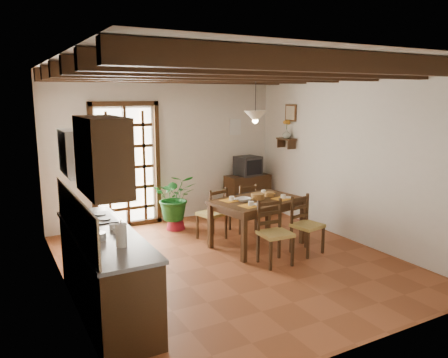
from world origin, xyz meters
TOP-DOWN VIEW (x-y plane):
  - ground_plane at (0.00, 0.00)m, footprint 5.00×5.00m
  - room_shell at (0.00, 0.00)m, footprint 4.52×5.02m
  - ceiling_beams at (0.00, 0.00)m, footprint 4.50×4.34m
  - french_door at (-0.80, 2.45)m, footprint 1.26×0.11m
  - kitchen_counter at (-1.96, -0.60)m, footprint 0.64×2.25m
  - upper_cabinet at (-2.08, -1.30)m, footprint 0.35×0.80m
  - range_hood at (-2.05, -0.05)m, footprint 0.38×0.60m
  - counter_items at (-1.95, -0.51)m, footprint 0.50×1.43m
  - dining_table at (0.71, 0.40)m, footprint 1.55×1.16m
  - chair_near_left at (0.50, -0.37)m, footprint 0.44×0.42m
  - chair_near_right at (1.19, -0.24)m, footprint 0.47×0.46m
  - chair_far_left at (0.23, 1.04)m, footprint 0.49×0.48m
  - chair_far_right at (0.91, 1.18)m, footprint 0.42×0.41m
  - table_setting at (0.71, 0.40)m, footprint 1.03×0.68m
  - table_bowl at (0.45, 0.40)m, footprint 0.26×0.26m
  - sideboard at (1.65, 2.23)m, footprint 0.93×0.45m
  - crt_tv at (1.65, 2.22)m, footprint 0.51×0.47m
  - fuse_box at (1.50, 2.48)m, footprint 0.25×0.03m
  - plant_pot at (-0.11, 1.84)m, footprint 0.34×0.34m
  - potted_plant at (-0.11, 1.84)m, footprint 2.40×2.23m
  - wall_shelf at (2.14, 1.60)m, footprint 0.20×0.42m
  - shelf_vase at (2.14, 1.60)m, footprint 0.15×0.15m
  - shelf_flowers at (2.14, 1.60)m, footprint 0.14×0.14m
  - framed_picture at (2.22, 1.60)m, footprint 0.03×0.32m
  - pendant_lamp at (0.71, 0.50)m, footprint 0.36×0.36m

SIDE VIEW (x-z plane):
  - ground_plane at x=0.00m, z-range 0.00..0.00m
  - plant_pot at x=-0.11m, z-range 0.01..0.21m
  - chair_far_right at x=0.91m, z-range -0.16..0.70m
  - chair_near_right at x=1.19m, z-range -0.16..0.72m
  - chair_far_left at x=0.23m, z-range -0.16..0.72m
  - chair_near_left at x=0.50m, z-range -0.17..0.74m
  - sideboard at x=1.65m, z-range 0.00..0.78m
  - kitchen_counter at x=-1.96m, z-range -0.22..1.16m
  - potted_plant at x=-0.11m, z-range -0.52..1.66m
  - dining_table at x=0.71m, z-range 0.28..1.05m
  - table_bowl at x=0.45m, z-range 0.76..0.82m
  - table_setting at x=0.71m, z-range 0.76..0.85m
  - counter_items at x=-1.95m, z-range 0.83..1.08m
  - crt_tv at x=1.65m, z-range 0.77..1.16m
  - french_door at x=-0.80m, z-range 0.02..2.34m
  - wall_shelf at x=2.14m, z-range 1.41..1.61m
  - shelf_vase at x=2.14m, z-range 1.57..1.73m
  - range_hood at x=-2.05m, z-range 1.46..2.00m
  - fuse_box at x=1.50m, z-range 1.59..1.91m
  - room_shell at x=0.00m, z-range 0.41..3.22m
  - upper_cabinet at x=-2.08m, z-range 1.50..2.20m
  - shelf_flowers at x=2.14m, z-range 1.68..2.04m
  - framed_picture at x=2.22m, z-range 1.89..2.21m
  - pendant_lamp at x=0.71m, z-range 1.66..2.50m
  - ceiling_beams at x=0.00m, z-range 2.59..2.79m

